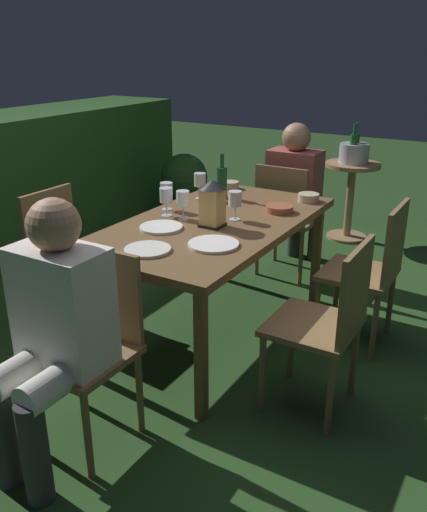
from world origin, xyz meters
TOP-DOWN VIEW (x-y plane):
  - ground_plane at (0.00, 0.00)m, footprint 16.00×16.00m
  - dining_table at (0.00, 0.00)m, footprint 1.63×0.89m
  - chair_side_left_b at (0.37, -0.84)m, footprint 0.42×0.40m
  - chair_side_left_a at (-0.37, -0.84)m, footprint 0.42×0.40m
  - chair_head_near at (-1.06, 0.00)m, footprint 0.40×0.42m
  - person_in_cream at (-1.26, 0.00)m, footprint 0.48×0.38m
  - chair_head_far at (1.06, 0.00)m, footprint 0.40×0.42m
  - person_in_rust at (1.26, 0.00)m, footprint 0.48×0.38m
  - chair_side_right_a at (-0.37, 0.84)m, footprint 0.42×0.40m
  - lantern_centerpiece at (-0.09, -0.05)m, footprint 0.15×0.15m
  - green_bottle_on_table at (0.46, 0.21)m, footprint 0.07×0.07m
  - wine_glass_a at (0.08, -0.10)m, footprint 0.08×0.08m
  - wine_glass_b at (-0.07, 0.16)m, footprint 0.08×0.08m
  - wine_glass_c at (-0.06, 0.28)m, footprint 0.08×0.08m
  - wine_glass_d at (0.04, 0.36)m, footprint 0.08×0.08m
  - wine_glass_e at (0.36, 0.32)m, footprint 0.08×0.08m
  - plate_a at (-0.27, 0.17)m, footprint 0.24×0.24m
  - plate_b at (-0.36, -0.21)m, footprint 0.26×0.26m
  - plate_c at (-0.59, 0.03)m, footprint 0.23×0.23m
  - bowl_olives at (0.35, -0.26)m, footprint 0.16×0.16m
  - bowl_bread at (0.66, -0.32)m, footprint 0.14×0.14m
  - bowl_salad at (0.69, 0.27)m, footprint 0.12×0.12m
  - side_table at (2.16, -0.16)m, footprint 0.48×0.48m
  - ice_bucket at (2.16, -0.16)m, footprint 0.26×0.26m
  - potted_plant_by_hedge at (1.76, 1.37)m, footprint 0.46×0.46m

SIDE VIEW (x-z plane):
  - ground_plane at x=0.00m, z-range 0.00..0.00m
  - potted_plant_by_hedge at x=1.76m, z-range 0.07..0.77m
  - side_table at x=2.16m, z-range 0.11..0.81m
  - chair_side_left_b at x=0.37m, z-range 0.05..0.92m
  - chair_side_left_a at x=-0.37m, z-range 0.05..0.92m
  - chair_head_near at x=-1.06m, z-range 0.05..0.92m
  - chair_head_far at x=1.06m, z-range 0.05..0.92m
  - chair_side_right_a at x=-0.37m, z-range 0.05..0.92m
  - person_in_cream at x=-1.26m, z-range 0.06..1.21m
  - person_in_rust at x=1.26m, z-range 0.06..1.21m
  - dining_table at x=0.00m, z-range 0.31..1.04m
  - plate_a at x=-0.27m, z-range 0.73..0.75m
  - plate_b at x=-0.36m, z-range 0.73..0.75m
  - plate_c at x=-0.59m, z-range 0.73..0.75m
  - bowl_olives at x=0.35m, z-range 0.74..0.78m
  - bowl_salad at x=0.69m, z-range 0.74..0.79m
  - bowl_bread at x=0.66m, z-range 0.74..0.79m
  - ice_bucket at x=2.16m, z-range 0.63..0.97m
  - green_bottle_on_table at x=0.46m, z-range 0.70..0.99m
  - wine_glass_a at x=0.08m, z-range 0.77..0.94m
  - wine_glass_b at x=-0.07m, z-range 0.77..0.94m
  - wine_glass_c at x=-0.06m, z-range 0.77..0.94m
  - wine_glass_d at x=0.04m, z-range 0.77..0.94m
  - wine_glass_e at x=0.36m, z-range 0.77..0.94m
  - lantern_centerpiece at x=-0.09m, z-range 0.75..1.01m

